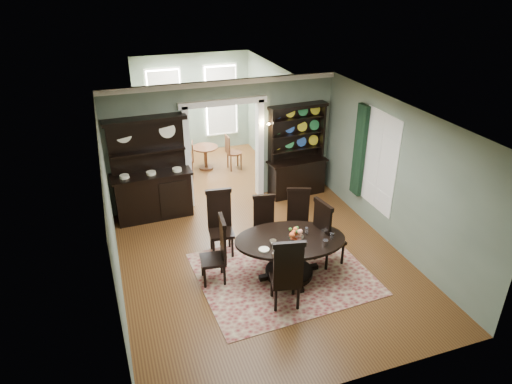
# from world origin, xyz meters

# --- Properties ---
(room) EXTENTS (5.51, 6.01, 3.01)m
(room) POSITION_xyz_m (0.00, 0.04, 1.58)
(room) COLOR brown
(room) RESTS_ON ground
(parlor) EXTENTS (3.51, 3.50, 3.01)m
(parlor) POSITION_xyz_m (0.00, 5.53, 1.52)
(parlor) COLOR brown
(parlor) RESTS_ON ground
(doorway_trim) EXTENTS (2.08, 0.25, 2.57)m
(doorway_trim) POSITION_xyz_m (0.00, 3.00, 1.62)
(doorway_trim) COLOR white
(doorway_trim) RESTS_ON floor
(right_window) EXTENTS (0.15, 1.47, 2.12)m
(right_window) POSITION_xyz_m (2.69, 0.93, 1.60)
(right_window) COLOR white
(right_window) RESTS_ON wall_right
(wall_sconce) EXTENTS (0.27, 0.21, 0.21)m
(wall_sconce) POSITION_xyz_m (0.95, 2.85, 1.89)
(wall_sconce) COLOR #B16B2F
(wall_sconce) RESTS_ON back_wall_right
(rug) EXTENTS (3.28, 2.80, 0.01)m
(rug) POSITION_xyz_m (0.20, -0.36, 0.01)
(rug) COLOR maroon
(rug) RESTS_ON floor
(dining_table) EXTENTS (2.27, 2.24, 0.81)m
(dining_table) POSITION_xyz_m (0.30, -0.42, 0.56)
(dining_table) COLOR black
(dining_table) RESTS_ON rug
(centerpiece) EXTENTS (1.46, 0.94, 0.24)m
(centerpiece) POSITION_xyz_m (0.40, -0.45, 0.88)
(centerpiece) COLOR silver
(centerpiece) RESTS_ON dining_table
(chair_far_left) EXTENTS (0.56, 0.53, 1.36)m
(chair_far_left) POSITION_xyz_m (-0.71, 0.81, 0.72)
(chair_far_left) COLOR black
(chair_far_left) RESTS_ON rug
(chair_far_mid) EXTENTS (0.52, 0.50, 1.20)m
(chair_far_mid) POSITION_xyz_m (0.16, 0.60, 0.63)
(chair_far_mid) COLOR black
(chair_far_mid) RESTS_ON rug
(chair_far_right) EXTENTS (0.59, 0.58, 1.27)m
(chair_far_right) POSITION_xyz_m (0.88, 0.53, 0.67)
(chair_far_right) COLOR black
(chair_far_right) RESTS_ON rug
(chair_end_left) EXTENTS (0.51, 0.53, 1.31)m
(chair_end_left) POSITION_xyz_m (-0.99, -0.14, 0.69)
(chair_end_left) COLOR black
(chair_end_left) RESTS_ON rug
(chair_end_right) EXTENTS (0.57, 0.59, 1.40)m
(chair_end_right) POSITION_xyz_m (1.08, -0.30, 0.73)
(chair_end_right) COLOR black
(chair_end_right) RESTS_ON rug
(chair_near) EXTENTS (0.60, 0.58, 1.40)m
(chair_near) POSITION_xyz_m (-0.11, -1.26, 0.73)
(chair_near) COLOR black
(chair_near) RESTS_ON rug
(sideboard) EXTENTS (1.82, 0.70, 2.37)m
(sideboard) POSITION_xyz_m (-1.80, 2.72, 0.83)
(sideboard) COLOR black
(sideboard) RESTS_ON floor
(welsh_dresser) EXTENTS (1.52, 0.65, 2.32)m
(welsh_dresser) POSITION_xyz_m (1.80, 2.75, 0.84)
(welsh_dresser) COLOR black
(welsh_dresser) RESTS_ON floor
(parlor_table) EXTENTS (0.73, 0.73, 0.67)m
(parlor_table) POSITION_xyz_m (-0.03, 5.00, 0.44)
(parlor_table) COLOR #5A2C19
(parlor_table) RESTS_ON parlor_floor
(parlor_chair_left) EXTENTS (0.45, 0.44, 1.00)m
(parlor_chair_left) POSITION_xyz_m (-0.58, 4.64, 0.53)
(parlor_chair_left) COLOR #5A2C19
(parlor_chair_left) RESTS_ON parlor_floor
(parlor_chair_right) EXTENTS (0.43, 0.43, 1.03)m
(parlor_chair_right) POSITION_xyz_m (0.67, 4.72, 0.55)
(parlor_chair_right) COLOR #5A2C19
(parlor_chair_right) RESTS_ON parlor_floor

